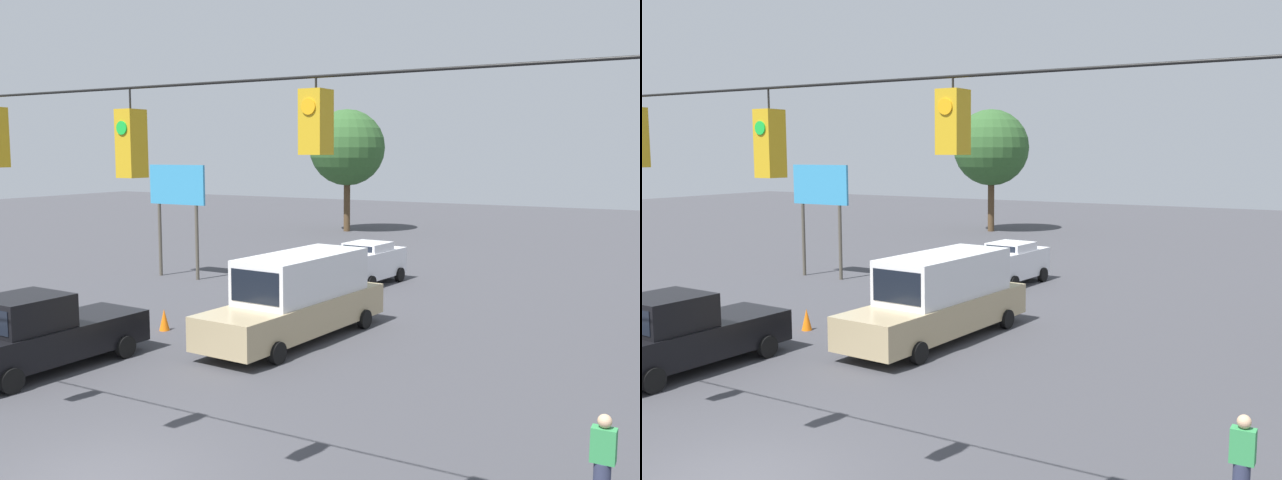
{
  "view_description": "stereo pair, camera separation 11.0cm",
  "coord_description": "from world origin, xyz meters",
  "views": [
    {
      "loc": [
        -9.41,
        8.42,
        5.87
      ],
      "look_at": [
        1.41,
        -10.35,
        3.19
      ],
      "focal_mm": 40.0,
      "sensor_mm": 36.0,
      "label": 1
    },
    {
      "loc": [
        -9.51,
        8.37,
        5.87
      ],
      "look_at": [
        1.41,
        -10.35,
        3.19
      ],
      "focal_mm": 40.0,
      "sensor_mm": 36.0,
      "label": 2
    }
  ],
  "objects": [
    {
      "name": "box_truck_tan_withflow_mid",
      "position": [
        2.17,
        -10.32,
        1.34
      ],
      "size": [
        2.75,
        7.59,
        2.69
      ],
      "color": "tan",
      "rests_on": "ground_plane"
    },
    {
      "name": "overhead_signal_span",
      "position": [
        0.01,
        0.52,
        4.81
      ],
      "size": [
        18.25,
        0.38,
        7.56
      ],
      "color": "#939399",
      "rests_on": "ground_plane"
    },
    {
      "name": "pedestrian",
      "position": [
        -7.85,
        -3.7,
        0.78
      ],
      "size": [
        0.4,
        0.28,
        1.58
      ],
      "color": "#2D334C",
      "rests_on": "ground_plane"
    },
    {
      "name": "traffic_cone_nearest",
      "position": [
        6.78,
        -4.17,
        0.36
      ],
      "size": [
        0.34,
        0.34,
        0.72
      ],
      "primitive_type": "cone",
      "color": "orange",
      "rests_on": "ground_plane"
    },
    {
      "name": "traffic_cone_second",
      "position": [
        6.63,
        -6.35,
        0.36
      ],
      "size": [
        0.34,
        0.34,
        0.72
      ],
      "primitive_type": "cone",
      "color": "orange",
      "rests_on": "ground_plane"
    },
    {
      "name": "traffic_cone_third",
      "position": [
        6.56,
        -8.97,
        0.36
      ],
      "size": [
        0.34,
        0.34,
        0.72
      ],
      "primitive_type": "cone",
      "color": "orange",
      "rests_on": "ground_plane"
    },
    {
      "name": "sedan_white_withflow_far",
      "position": [
        4.45,
        -19.91,
        0.98
      ],
      "size": [
        2.29,
        4.14,
        1.87
      ],
      "color": "silver",
      "rests_on": "ground_plane"
    },
    {
      "name": "pickup_truck_black_parked_shoulder",
      "position": [
        6.49,
        -4.08,
        0.98
      ],
      "size": [
        2.48,
        5.68,
        2.12
      ],
      "color": "black",
      "rests_on": "ground_plane"
    },
    {
      "name": "roadside_billboard",
      "position": [
        12.87,
        -16.93,
        3.84
      ],
      "size": [
        3.21,
        0.16,
        5.28
      ],
      "color": "#4C473D",
      "rests_on": "ground_plane"
    },
    {
      "name": "tree_horizon_left",
      "position": [
        15.25,
        -38.37,
        6.18
      ],
      "size": [
        5.59,
        5.59,
        9.0
      ],
      "color": "#4C3823",
      "rests_on": "ground_plane"
    }
  ]
}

